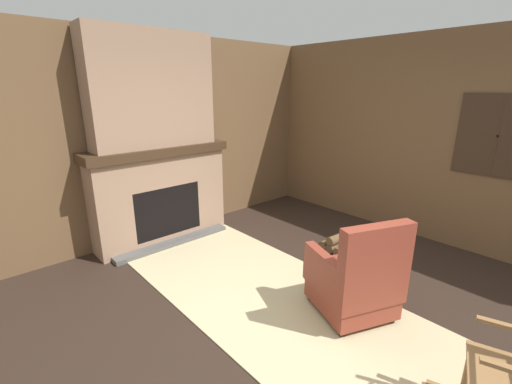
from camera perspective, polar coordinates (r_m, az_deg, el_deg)
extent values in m
plane|color=#2D2119|center=(3.24, 7.76, -21.60)|extent=(14.00, 14.00, 0.00)
cube|color=brown|center=(4.81, -17.55, 8.29)|extent=(0.06, 6.04, 2.69)
cube|color=brown|center=(5.03, 29.37, 7.26)|extent=(6.04, 0.06, 2.69)
cube|color=#382619|center=(4.83, 35.33, 7.62)|extent=(0.86, 0.02, 0.95)
cube|color=silver|center=(4.84, 35.36, 7.62)|extent=(0.82, 0.01, 0.91)
cube|color=#382619|center=(4.83, 35.32, 7.62)|extent=(0.02, 0.02, 0.91)
cube|color=#382619|center=(4.83, 35.32, 7.62)|extent=(0.82, 0.02, 0.02)
cube|color=#9E7A60|center=(4.77, -15.56, -0.97)|extent=(0.40, 1.78, 1.18)
cube|color=black|center=(4.68, -14.53, -3.05)|extent=(0.08, 0.92, 0.66)
cube|color=#565451|center=(4.74, -13.47, -8.21)|extent=(0.16, 1.60, 0.06)
cube|color=#3D2819|center=(4.62, -16.20, 6.64)|extent=(0.50, 1.88, 0.11)
cube|color=#9E7A60|center=(4.55, -16.99, 15.92)|extent=(0.35, 1.56, 1.39)
cube|color=#C6B789|center=(3.50, 4.23, -18.01)|extent=(4.07, 1.58, 0.01)
cube|color=brown|center=(3.41, 15.49, -16.13)|extent=(0.83, 0.81, 0.24)
cube|color=brown|center=(3.33, 15.69, -13.97)|extent=(0.87, 0.86, 0.18)
cube|color=brown|center=(2.97, 19.36, -10.26)|extent=(0.36, 0.65, 0.56)
cube|color=brown|center=(3.12, 11.46, -11.95)|extent=(0.60, 0.31, 0.20)
cube|color=brown|center=(3.42, 19.66, -9.95)|extent=(0.60, 0.31, 0.20)
cylinder|color=#332319|center=(3.56, 9.13, -17.02)|extent=(0.07, 0.07, 0.06)
cylinder|color=#332319|center=(3.81, 16.24, -15.10)|extent=(0.07, 0.07, 0.06)
cylinder|color=#332319|center=(3.20, 14.09, -21.89)|extent=(0.07, 0.07, 0.06)
cylinder|color=#332319|center=(3.47, 21.69, -19.20)|extent=(0.07, 0.07, 0.06)
cylinder|color=olive|center=(2.88, 31.68, -24.08)|extent=(0.05, 0.05, 0.38)
cube|color=olive|center=(2.64, 36.87, -23.74)|extent=(0.56, 0.57, 0.02)
cylinder|color=brown|center=(4.64, 12.23, -8.27)|extent=(0.15, 0.33, 0.12)
cylinder|color=brown|center=(4.57, 13.38, -8.75)|extent=(0.15, 0.33, 0.12)
cylinder|color=brown|center=(4.51, 14.56, -9.24)|extent=(0.15, 0.33, 0.12)
cylinder|color=brown|center=(4.53, 13.47, -7.59)|extent=(0.15, 0.33, 0.12)
ellipsoid|color=#99B29E|center=(4.50, -20.67, 7.30)|extent=(0.11, 0.11, 0.10)
cylinder|color=white|center=(4.48, -20.86, 9.05)|extent=(0.06, 0.06, 0.18)
cube|color=brown|center=(4.89, -10.94, 9.05)|extent=(0.14, 0.20, 0.15)
cube|color=silver|center=(4.82, -10.49, 9.07)|extent=(0.01, 0.04, 0.02)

